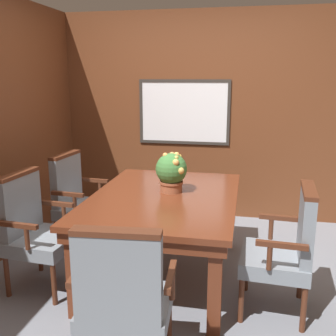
{
  "coord_description": "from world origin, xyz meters",
  "views": [
    {
      "loc": [
        0.62,
        -2.91,
        1.7
      ],
      "look_at": [
        -0.04,
        0.33,
        0.93
      ],
      "focal_mm": 42.0,
      "sensor_mm": 36.0,
      "label": 1
    }
  ],
  "objects_px": {
    "dining_table": "(164,205)",
    "potted_plant": "(171,171)",
    "chair_head_near": "(123,297)",
    "chair_left_near": "(35,227)",
    "chair_left_far": "(78,198)",
    "chair_right_near": "(286,247)"
  },
  "relations": [
    {
      "from": "dining_table",
      "to": "potted_plant",
      "type": "distance_m",
      "value": 0.3
    },
    {
      "from": "chair_head_near",
      "to": "chair_left_near",
      "type": "bearing_deg",
      "value": -44.59
    },
    {
      "from": "chair_left_far",
      "to": "potted_plant",
      "type": "xyz_separation_m",
      "value": [
        1.01,
        -0.3,
        0.4
      ]
    },
    {
      "from": "dining_table",
      "to": "chair_right_near",
      "type": "bearing_deg",
      "value": -20.85
    },
    {
      "from": "chair_left_near",
      "to": "potted_plant",
      "type": "relative_size",
      "value": 2.76
    },
    {
      "from": "potted_plant",
      "to": "chair_left_near",
      "type": "bearing_deg",
      "value": -153.9
    },
    {
      "from": "chair_right_near",
      "to": "potted_plant",
      "type": "xyz_separation_m",
      "value": [
        -0.93,
        0.48,
        0.4
      ]
    },
    {
      "from": "potted_plant",
      "to": "chair_right_near",
      "type": "bearing_deg",
      "value": -27.36
    },
    {
      "from": "chair_left_far",
      "to": "chair_right_near",
      "type": "bearing_deg",
      "value": -106.52
    },
    {
      "from": "chair_head_near",
      "to": "chair_left_far",
      "type": "bearing_deg",
      "value": -63.56
    },
    {
      "from": "dining_table",
      "to": "chair_right_near",
      "type": "xyz_separation_m",
      "value": [
        0.97,
        -0.37,
        -0.12
      ]
    },
    {
      "from": "chair_left_far",
      "to": "dining_table",
      "type": "bearing_deg",
      "value": -107.51
    },
    {
      "from": "chair_left_far",
      "to": "chair_head_near",
      "type": "bearing_deg",
      "value": -143.34
    },
    {
      "from": "chair_head_near",
      "to": "chair_left_near",
      "type": "xyz_separation_m",
      "value": [
        -1.02,
        0.84,
        0.0
      ]
    },
    {
      "from": "chair_right_near",
      "to": "chair_head_near",
      "type": "xyz_separation_m",
      "value": [
        -0.94,
        -0.86,
        0.0
      ]
    },
    {
      "from": "chair_head_near",
      "to": "chair_left_near",
      "type": "height_order",
      "value": "same"
    },
    {
      "from": "chair_left_far",
      "to": "chair_left_near",
      "type": "relative_size",
      "value": 1.0
    },
    {
      "from": "chair_right_near",
      "to": "potted_plant",
      "type": "bearing_deg",
      "value": -113.47
    },
    {
      "from": "chair_left_far",
      "to": "potted_plant",
      "type": "bearing_deg",
      "value": -101.0
    },
    {
      "from": "chair_right_near",
      "to": "chair_left_near",
      "type": "height_order",
      "value": "same"
    },
    {
      "from": "chair_right_near",
      "to": "chair_left_near",
      "type": "distance_m",
      "value": 1.96
    },
    {
      "from": "dining_table",
      "to": "chair_left_far",
      "type": "distance_m",
      "value": 1.06
    }
  ]
}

